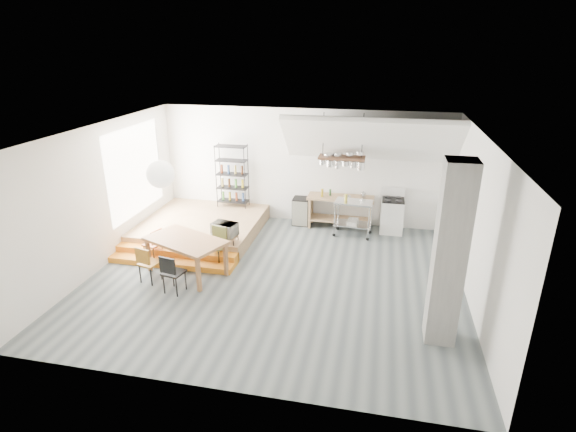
% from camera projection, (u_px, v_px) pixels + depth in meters
% --- Properties ---
extents(floor, '(8.00, 8.00, 0.00)m').
position_uv_depth(floor, '(275.00, 277.00, 9.89)').
color(floor, '#4C5558').
rests_on(floor, ground).
extents(wall_back, '(8.00, 0.04, 3.20)m').
position_uv_depth(wall_back, '(304.00, 167.00, 12.50)').
color(wall_back, silver).
rests_on(wall_back, ground).
extents(wall_left, '(0.04, 7.00, 3.20)m').
position_uv_depth(wall_left, '(101.00, 197.00, 10.08)').
color(wall_left, silver).
rests_on(wall_left, ground).
extents(wall_right, '(0.04, 7.00, 3.20)m').
position_uv_depth(wall_right, '(478.00, 225.00, 8.54)').
color(wall_right, silver).
rests_on(wall_right, ground).
extents(ceiling, '(8.00, 7.00, 0.02)m').
position_uv_depth(ceiling, '(273.00, 132.00, 8.73)').
color(ceiling, white).
rests_on(ceiling, wall_back).
extents(slope_ceiling, '(4.40, 1.44, 1.32)m').
position_uv_depth(slope_ceiling, '(370.00, 140.00, 11.26)').
color(slope_ceiling, white).
rests_on(slope_ceiling, wall_back).
extents(window_pane, '(0.02, 2.50, 2.20)m').
position_uv_depth(window_pane, '(135.00, 171.00, 11.37)').
color(window_pane, white).
rests_on(window_pane, wall_left).
extents(platform, '(3.00, 3.00, 0.40)m').
position_uv_depth(platform, '(202.00, 226.00, 12.12)').
color(platform, olive).
rests_on(platform, ground).
extents(step_lower, '(3.00, 0.35, 0.13)m').
position_uv_depth(step_lower, '(171.00, 263.00, 10.39)').
color(step_lower, orange).
rests_on(step_lower, ground).
extents(step_upper, '(3.00, 0.35, 0.27)m').
position_uv_depth(step_upper, '(177.00, 254.00, 10.68)').
color(step_upper, orange).
rests_on(step_upper, ground).
extents(concrete_column, '(0.50, 0.50, 3.20)m').
position_uv_depth(concrete_column, '(449.00, 255.00, 7.31)').
color(concrete_column, gray).
rests_on(concrete_column, ground).
extents(kitchen_counter, '(1.80, 0.60, 0.91)m').
position_uv_depth(kitchen_counter, '(340.00, 206.00, 12.32)').
color(kitchen_counter, olive).
rests_on(kitchen_counter, ground).
extents(stove, '(0.60, 0.60, 1.18)m').
position_uv_depth(stove, '(392.00, 215.00, 12.11)').
color(stove, white).
rests_on(stove, ground).
extents(pot_rack, '(1.20, 0.50, 1.43)m').
position_uv_depth(pot_rack, '(343.00, 161.00, 11.62)').
color(pot_rack, '#452A1B').
rests_on(pot_rack, ceiling).
extents(wire_shelving, '(0.88, 0.38, 1.80)m').
position_uv_depth(wire_shelving, '(232.00, 175.00, 12.71)').
color(wire_shelving, black).
rests_on(wire_shelving, platform).
extents(microwave_shelf, '(0.60, 0.40, 0.16)m').
position_uv_depth(microwave_shelf, '(225.00, 236.00, 10.64)').
color(microwave_shelf, olive).
rests_on(microwave_shelf, platform).
extents(paper_lantern, '(0.60, 0.60, 0.60)m').
position_uv_depth(paper_lantern, '(160.00, 174.00, 9.61)').
color(paper_lantern, white).
rests_on(paper_lantern, ceiling).
extents(dining_table, '(1.99, 1.58, 0.83)m').
position_uv_depth(dining_table, '(185.00, 243.00, 9.81)').
color(dining_table, '#986437').
rests_on(dining_table, ground).
extents(chair_mustard, '(0.47, 0.47, 0.84)m').
position_uv_depth(chair_mustard, '(147.00, 261.00, 9.50)').
color(chair_mustard, '#A96C1C').
rests_on(chair_mustard, ground).
extents(chair_black, '(0.46, 0.46, 0.86)m').
position_uv_depth(chair_black, '(171.00, 271.00, 9.09)').
color(chair_black, black).
rests_on(chair_black, ground).
extents(chair_olive, '(0.47, 0.47, 0.87)m').
position_uv_depth(chair_olive, '(218.00, 242.00, 10.38)').
color(chair_olive, brown).
rests_on(chair_olive, ground).
extents(chair_red, '(0.45, 0.45, 0.80)m').
position_uv_depth(chair_red, '(154.00, 242.00, 10.49)').
color(chair_red, '#B14919').
rests_on(chair_red, ground).
extents(rolling_cart, '(1.02, 0.64, 0.96)m').
position_uv_depth(rolling_cart, '(353.00, 213.00, 11.84)').
color(rolling_cart, silver).
rests_on(rolling_cart, ground).
extents(mini_fridge, '(0.46, 0.46, 0.77)m').
position_uv_depth(mini_fridge, '(301.00, 211.00, 12.67)').
color(mini_fridge, black).
rests_on(mini_fridge, ground).
extents(microwave, '(0.65, 0.51, 0.32)m').
position_uv_depth(microwave, '(224.00, 229.00, 10.58)').
color(microwave, beige).
rests_on(microwave, microwave_shelf).
extents(bowl, '(0.25, 0.25, 0.05)m').
position_uv_depth(bowl, '(347.00, 197.00, 12.13)').
color(bowl, silver).
rests_on(bowl, kitchen_counter).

